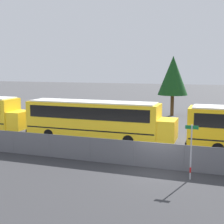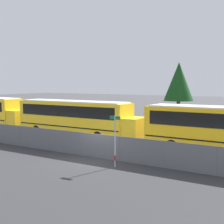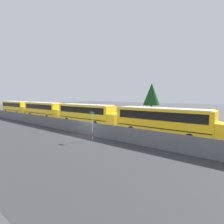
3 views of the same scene
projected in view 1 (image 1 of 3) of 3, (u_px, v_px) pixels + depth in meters
The scene contains 6 objects.
ground_plane at pixel (158, 168), 18.97m from camera, with size 200.00×200.00×0.00m, color #424244.
road_strip at pixel (132, 211), 13.36m from camera, with size 127.03×12.00×0.01m.
fence at pixel (159, 155), 18.85m from camera, with size 93.10×0.07×1.60m.
school_bus_2 at pixel (95, 117), 26.18m from camera, with size 12.84×2.55×3.30m.
street_sign at pixel (191, 151), 16.85m from camera, with size 0.70×0.09×3.07m.
tree_1 at pixel (173, 76), 39.18m from camera, with size 3.76×3.76×7.56m.
Camera 1 is at (3.36, -18.20, 6.08)m, focal length 50.00 mm.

